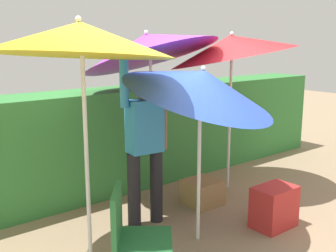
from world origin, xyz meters
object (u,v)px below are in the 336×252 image
Objects in this scene: cooler_box at (274,207)px; crate_cardboard at (202,192)px; umbrella_orange at (202,84)px; umbrella_yellow at (232,47)px; umbrella_rainbow at (80,39)px; chair_plastic at (134,236)px; person_vendor at (145,141)px; umbrella_navy at (148,46)px.

crate_cardboard is at bearing 100.47° from cooler_box.
umbrella_yellow reaches higher than umbrella_orange.
umbrella_rainbow is 1.62m from chair_plastic.
umbrella_yellow is at bearing 66.63° from cooler_box.
crate_cardboard is at bearing 31.00° from chair_plastic.
umbrella_rainbow is at bearing -157.63° from person_vendor.
umbrella_rainbow is 2.67m from cooler_box.
umbrella_navy reaches higher than umbrella_orange.
chair_plastic is at bearing -149.00° from crate_cardboard.
cooler_box is (1.92, -0.56, -1.76)m from umbrella_rainbow.
person_vendor is (-0.46, -0.56, -0.98)m from umbrella_navy.
umbrella_rainbow is 5.29× the size of crate_cardboard.
umbrella_navy is at bearing 34.39° from umbrella_rainbow.
chair_plastic is (0.05, -0.65, -1.48)m from umbrella_rainbow.
umbrella_yellow reaches higher than crate_cardboard.
chair_plastic is at bearing -177.45° from cooler_box.
umbrella_navy is at bearing 111.05° from cooler_box.
umbrella_yellow is at bearing 7.79° from person_vendor.
chair_plastic is at bearing -152.66° from umbrella_yellow.
umbrella_rainbow reaches higher than person_vendor.
umbrella_yellow is 1.88m from crate_cardboard.
person_vendor is 4.02× the size of cooler_box.
cooler_box is at bearing -22.11° from umbrella_orange.
crate_cardboard is at bearing 11.98° from umbrella_rainbow.
umbrella_navy is 2.47m from chair_plastic.
umbrella_orange is (1.12, -0.24, -0.42)m from umbrella_rainbow.
umbrella_orange reaches higher than crate_cardboard.
cooler_box is (0.79, -0.32, -1.35)m from umbrella_orange.
umbrella_navy reaches higher than cooler_box.
cooler_box is at bearing -79.53° from crate_cardboard.
chair_plastic is at bearing -129.53° from umbrella_navy.
person_vendor is at bearing 111.86° from umbrella_orange.
person_vendor is 2.11× the size of chair_plastic.
person_vendor reaches higher than cooler_box.
umbrella_navy is 2.67× the size of chair_plastic.
umbrella_yellow is 2.99m from chair_plastic.
umbrella_yellow is at bearing -18.23° from umbrella_navy.
crate_cardboard is (0.62, 0.61, -1.42)m from umbrella_orange.
crate_cardboard is (0.86, 0.01, -0.78)m from person_vendor.
umbrella_yellow reaches higher than person_vendor.
person_vendor is (-0.24, 0.60, -0.64)m from umbrella_orange.
chair_plastic is at bearing -159.26° from umbrella_orange.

